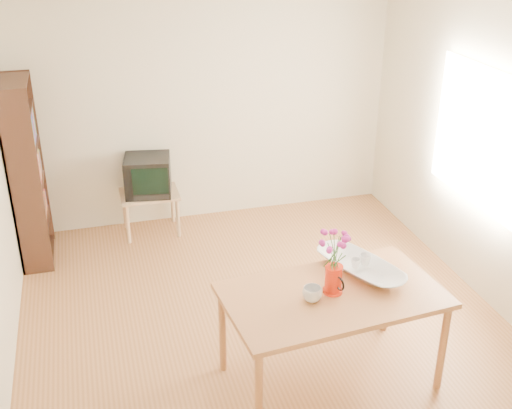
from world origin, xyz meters
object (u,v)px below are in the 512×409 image
object	(u,v)px
pitcher	(333,280)
bowl	(362,244)
mug	(312,294)
television	(148,174)
table	(333,302)

from	to	relation	value
pitcher	bowl	size ratio (longest dim) A/B	0.44
bowl	mug	bearing A→B (deg)	-150.45
mug	television	size ratio (longest dim) A/B	0.26
bowl	television	distance (m)	2.82
pitcher	bowl	bearing A→B (deg)	21.92
table	pitcher	world-z (taller)	pitcher
table	pitcher	distance (m)	0.17
pitcher	television	size ratio (longest dim) A/B	0.41
table	television	size ratio (longest dim) A/B	3.05
bowl	television	size ratio (longest dim) A/B	0.94
mug	bowl	bearing A→B (deg)	-175.90
mug	table	bearing A→B (deg)	170.38
television	bowl	bearing A→B (deg)	-53.43
pitcher	television	world-z (taller)	pitcher
mug	television	bearing A→B (deg)	-99.29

